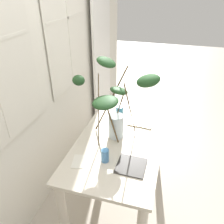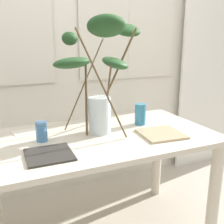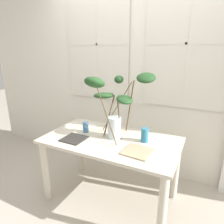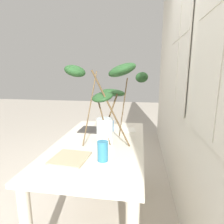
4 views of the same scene
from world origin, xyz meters
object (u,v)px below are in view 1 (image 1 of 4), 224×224
(dining_table, at_px, (120,149))
(drinking_glass_blue_left, at_px, (105,156))
(vase_with_branches, at_px, (116,99))
(plate_square_right, at_px, (142,121))
(drinking_glass_blue_right, at_px, (120,113))
(plate_square_left, at_px, (131,166))

(dining_table, relative_size, drinking_glass_blue_left, 12.30)
(vase_with_branches, xyz_separation_m, plate_square_right, (0.32, -0.20, -0.39))
(plate_square_right, bearing_deg, vase_with_branches, 148.34)
(vase_with_branches, xyz_separation_m, drinking_glass_blue_left, (-0.37, -0.01, -0.34))
(plate_square_right, bearing_deg, drinking_glass_blue_left, 164.62)
(vase_with_branches, bearing_deg, drinking_glass_blue_right, 7.94)
(vase_with_branches, height_order, drinking_glass_blue_left, vase_with_branches)
(drinking_glass_blue_right, height_order, plate_square_left, drinking_glass_blue_right)
(vase_with_branches, bearing_deg, dining_table, -113.25)
(dining_table, distance_m, drinking_glass_blue_right, 0.41)
(drinking_glass_blue_right, relative_size, plate_square_left, 0.63)
(drinking_glass_blue_right, bearing_deg, dining_table, -163.47)
(dining_table, xyz_separation_m, plate_square_left, (-0.34, -0.17, 0.15))
(plate_square_left, relative_size, plate_square_right, 0.93)
(plate_square_left, bearing_deg, drinking_glass_blue_left, 89.32)
(drinking_glass_blue_right, height_order, plate_square_right, drinking_glass_blue_right)
(vase_with_branches, relative_size, plate_square_left, 3.32)
(vase_with_branches, height_order, drinking_glass_blue_right, vase_with_branches)
(drinking_glass_blue_right, bearing_deg, vase_with_branches, -172.06)
(dining_table, height_order, vase_with_branches, vase_with_branches)
(drinking_glass_blue_left, xyz_separation_m, plate_square_right, (0.69, -0.19, -0.05))
(dining_table, height_order, plate_square_left, plate_square_left)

